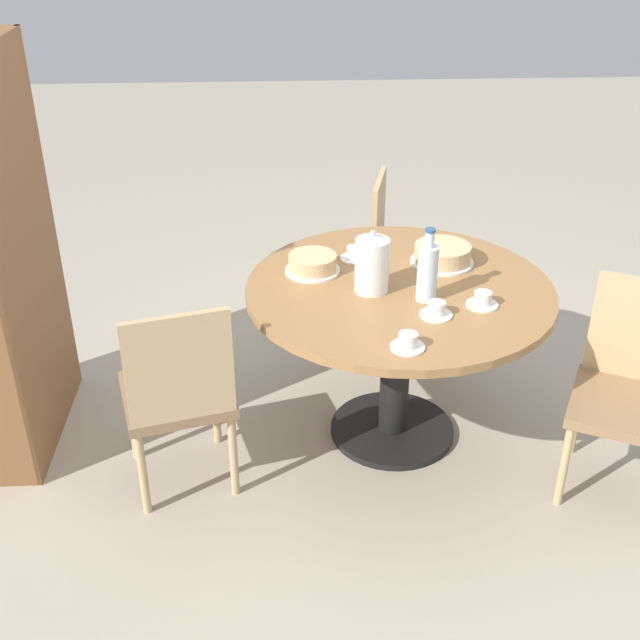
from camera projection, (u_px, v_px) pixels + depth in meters
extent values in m
plane|color=#B2A893|center=(392.00, 432.00, 3.67)|extent=(14.00, 14.00, 0.00)
cylinder|color=black|center=(392.00, 429.00, 3.66)|extent=(0.56, 0.56, 0.03)
cylinder|color=black|center=(396.00, 363.00, 3.48)|extent=(0.13, 0.13, 0.68)
cylinder|color=#9E7042|center=(400.00, 290.00, 3.31)|extent=(1.28, 1.28, 0.04)
cylinder|color=tan|center=(215.00, 405.00, 3.51)|extent=(0.03, 0.03, 0.39)
cylinder|color=tan|center=(132.00, 421.00, 3.42)|extent=(0.03, 0.03, 0.39)
cylinder|color=tan|center=(233.00, 455.00, 3.21)|extent=(0.03, 0.03, 0.39)
cylinder|color=tan|center=(143.00, 473.00, 3.12)|extent=(0.03, 0.03, 0.39)
cube|color=#93704C|center=(177.00, 394.00, 3.21)|extent=(0.51, 0.51, 0.04)
cube|color=tan|center=(180.00, 369.00, 2.93)|extent=(0.13, 0.39, 0.44)
cylinder|color=tan|center=(564.00, 465.00, 3.16)|extent=(0.03, 0.03, 0.39)
cylinder|color=tan|center=(577.00, 416.00, 3.45)|extent=(0.03, 0.03, 0.39)
cube|color=#93704C|center=(626.00, 407.00, 3.13)|extent=(0.56, 0.56, 0.04)
cylinder|color=tan|center=(443.00, 317.00, 4.20)|extent=(0.03, 0.03, 0.39)
cylinder|color=tan|center=(446.00, 287.00, 4.51)|extent=(0.03, 0.03, 0.39)
cylinder|color=tan|center=(375.00, 312.00, 4.26)|extent=(0.03, 0.03, 0.39)
cylinder|color=tan|center=(382.00, 282.00, 4.57)|extent=(0.03, 0.03, 0.39)
cube|color=#93704C|center=(413.00, 263.00, 4.28)|extent=(0.51, 0.51, 0.04)
cube|color=tan|center=(378.00, 218.00, 4.19)|extent=(0.39, 0.12, 0.44)
cube|color=brown|center=(22.00, 224.00, 3.60)|extent=(0.04, 0.28, 1.70)
cube|color=brown|center=(29.00, 260.00, 3.28)|extent=(0.80, 0.02, 1.70)
cube|color=brown|center=(33.00, 425.00, 3.68)|extent=(0.73, 0.27, 0.04)
cube|color=brown|center=(10.00, 321.00, 3.41)|extent=(0.73, 0.27, 0.04)
cube|color=black|center=(39.00, 362.00, 3.76)|extent=(0.32, 0.21, 0.38)
cube|color=teal|center=(15.00, 415.00, 3.40)|extent=(0.32, 0.21, 0.38)
cube|color=#B72D28|center=(17.00, 246.00, 3.49)|extent=(0.28, 0.21, 0.45)
cylinder|color=white|center=(372.00, 265.00, 3.21)|extent=(0.14, 0.14, 0.22)
cone|color=white|center=(373.00, 237.00, 3.15)|extent=(0.13, 0.13, 0.02)
sphere|color=white|center=(373.00, 233.00, 3.14)|extent=(0.02, 0.02, 0.02)
cylinder|color=silver|center=(427.00, 274.00, 3.14)|extent=(0.08, 0.08, 0.23)
cylinder|color=silver|center=(430.00, 239.00, 3.07)|extent=(0.04, 0.04, 0.06)
cylinder|color=#2D5184|center=(430.00, 230.00, 3.05)|extent=(0.04, 0.04, 0.01)
cylinder|color=white|center=(442.00, 262.00, 3.49)|extent=(0.27, 0.27, 0.01)
cylinder|color=#DBB784|center=(442.00, 253.00, 3.47)|extent=(0.24, 0.24, 0.07)
cylinder|color=white|center=(313.00, 270.00, 3.41)|extent=(0.23, 0.23, 0.01)
cylinder|color=#DBB784|center=(313.00, 262.00, 3.40)|extent=(0.20, 0.20, 0.07)
cylinder|color=white|center=(354.00, 258.00, 3.53)|extent=(0.13, 0.13, 0.01)
cylinder|color=white|center=(355.00, 252.00, 3.51)|extent=(0.07, 0.07, 0.05)
cylinder|color=white|center=(436.00, 315.00, 3.08)|extent=(0.13, 0.13, 0.01)
cylinder|color=white|center=(436.00, 308.00, 3.06)|extent=(0.07, 0.07, 0.05)
cylinder|color=white|center=(407.00, 347.00, 2.87)|extent=(0.13, 0.13, 0.01)
cylinder|color=white|center=(408.00, 340.00, 2.86)|extent=(0.07, 0.07, 0.05)
cylinder|color=white|center=(482.00, 305.00, 3.15)|extent=(0.13, 0.13, 0.01)
cylinder|color=white|center=(483.00, 298.00, 3.14)|extent=(0.07, 0.07, 0.05)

